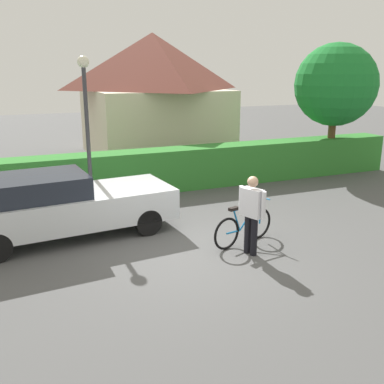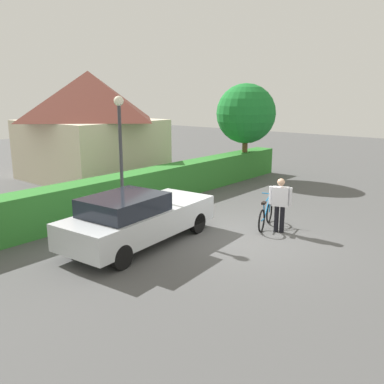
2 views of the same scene
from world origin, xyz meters
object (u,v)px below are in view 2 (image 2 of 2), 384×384
object	(u,v)px
person_rider	(280,201)
tree_kerbside	(246,114)
parked_car_near	(138,218)
street_lamp	(120,142)
bicycle	(266,215)

from	to	relation	value
person_rider	tree_kerbside	size ratio (longest dim) A/B	0.36
tree_kerbside	person_rider	bearing A→B (deg)	-139.94
parked_car_near	tree_kerbside	size ratio (longest dim) A/B	1.06
parked_car_near	person_rider	xyz separation A→B (m)	(3.23, -2.36, 0.18)
person_rider	parked_car_near	bearing A→B (deg)	143.84
person_rider	street_lamp	distance (m)	4.87
parked_car_near	bicycle	size ratio (longest dim) A/B	2.92
person_rider	street_lamp	xyz separation A→B (m)	(-2.34, 3.97, 1.58)
bicycle	tree_kerbside	world-z (taller)	tree_kerbside
parked_car_near	bicycle	world-z (taller)	parked_car_near
bicycle	person_rider	xyz separation A→B (m)	(-0.13, -0.51, 0.53)
street_lamp	person_rider	bearing A→B (deg)	-59.48
street_lamp	tree_kerbside	bearing A→B (deg)	7.30
bicycle	tree_kerbside	distance (m)	7.85
bicycle	tree_kerbside	xyz separation A→B (m)	(5.86, 4.53, 2.59)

